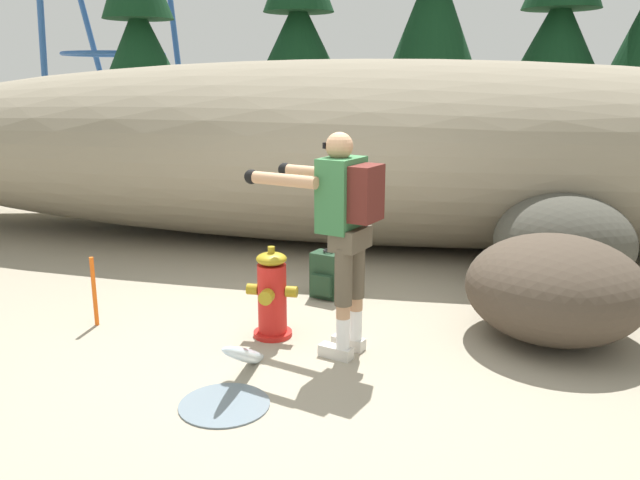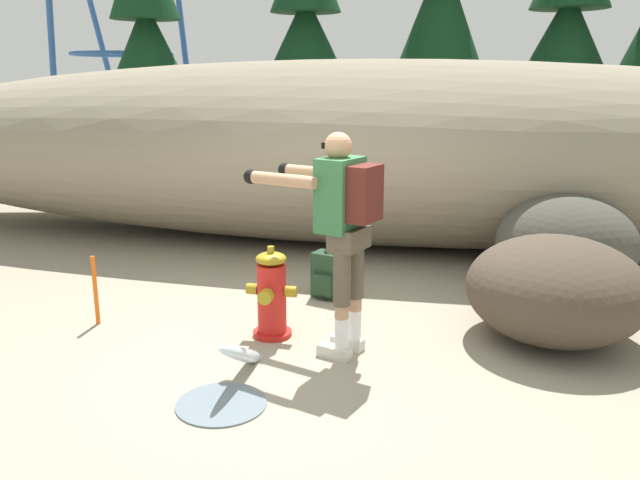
# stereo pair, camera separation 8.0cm
# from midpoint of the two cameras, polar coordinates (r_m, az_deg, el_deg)

# --- Properties ---
(ground_plane) EXTENTS (56.00, 56.00, 0.04)m
(ground_plane) POSITION_cam_midpoint_polar(r_m,az_deg,el_deg) (5.05, -2.38, -10.05)
(ground_plane) COLOR gray
(dirt_embankment) EXTENTS (15.06, 3.20, 2.27)m
(dirt_embankment) POSITION_cam_midpoint_polar(r_m,az_deg,el_deg) (8.20, 3.52, 7.76)
(dirt_embankment) COLOR gray
(dirt_embankment) RESTS_ON ground_plane
(fire_hydrant) EXTENTS (0.41, 0.36, 0.75)m
(fire_hydrant) POSITION_cam_midpoint_polar(r_m,az_deg,el_deg) (5.23, -4.70, -4.93)
(fire_hydrant) COLOR red
(fire_hydrant) RESTS_ON ground_plane
(hydrant_water_jet) EXTENTS (0.59, 1.33, 0.63)m
(hydrant_water_jet) POSITION_cam_midpoint_polar(r_m,az_deg,el_deg) (4.61, -7.41, -11.14)
(hydrant_water_jet) COLOR silver
(hydrant_water_jet) RESTS_ON ground_plane
(utility_worker) EXTENTS (1.04, 0.70, 1.68)m
(utility_worker) POSITION_cam_midpoint_polar(r_m,az_deg,el_deg) (4.70, 1.47, 2.10)
(utility_worker) COLOR beige
(utility_worker) RESTS_ON ground_plane
(spare_backpack) EXTENTS (0.35, 0.34, 0.47)m
(spare_backpack) POSITION_cam_midpoint_polar(r_m,az_deg,el_deg) (6.16, 0.32, -3.15)
(spare_backpack) COLOR #1E3823
(spare_backpack) RESTS_ON ground_plane
(boulder_large) EXTENTS (1.52, 1.55, 0.84)m
(boulder_large) POSITION_cam_midpoint_polar(r_m,az_deg,el_deg) (5.47, 19.64, -4.02)
(boulder_large) COLOR #44392E
(boulder_large) RESTS_ON ground_plane
(boulder_mid) EXTENTS (1.75, 1.71, 0.96)m
(boulder_mid) POSITION_cam_midpoint_polar(r_m,az_deg,el_deg) (6.73, 20.36, -0.21)
(boulder_mid) COLOR #424138
(boulder_mid) RESTS_ON ground_plane
(pine_tree_far_left) EXTENTS (2.28, 2.28, 5.29)m
(pine_tree_far_left) POSITION_cam_midpoint_polar(r_m,az_deg,el_deg) (14.83, -15.82, 16.89)
(pine_tree_far_left) COLOR #47331E
(pine_tree_far_left) RESTS_ON ground_plane
(pine_tree_left) EXTENTS (2.42, 2.42, 5.44)m
(pine_tree_left) POSITION_cam_midpoint_polar(r_m,az_deg,el_deg) (15.06, -2.05, 18.15)
(pine_tree_left) COLOR #47331E
(pine_tree_left) RESTS_ON ground_plane
(pine_tree_right) EXTENTS (2.64, 2.64, 5.70)m
(pine_tree_right) POSITION_cam_midpoint_polar(r_m,az_deg,el_deg) (15.91, 20.24, 17.22)
(pine_tree_right) COLOR #47331E
(pine_tree_right) RESTS_ON ground_plane
(survey_stake) EXTENTS (0.04, 0.04, 0.60)m
(survey_stake) POSITION_cam_midpoint_polar(r_m,az_deg,el_deg) (5.79, -19.69, -4.31)
(survey_stake) COLOR #E55914
(survey_stake) RESTS_ON ground_plane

